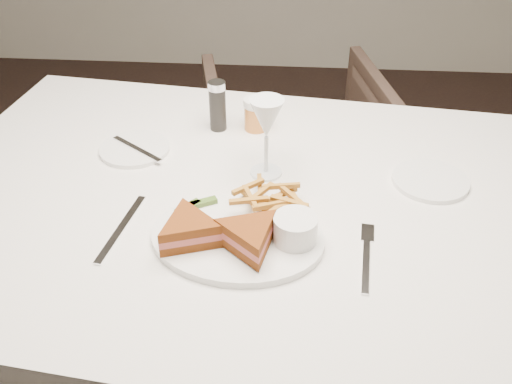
{
  "coord_description": "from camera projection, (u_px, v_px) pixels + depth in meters",
  "views": [
    {
      "loc": [
        0.18,
        -0.86,
        1.43
      ],
      "look_at": [
        0.12,
        0.03,
        0.8
      ],
      "focal_mm": 40.0,
      "sensor_mm": 36.0,
      "label": 1
    }
  ],
  "objects": [
    {
      "name": "table_setting",
      "position": [
        249.0,
        195.0,
        1.1
      ],
      "size": [
        0.81,
        0.67,
        0.18
      ],
      "color": "white",
      "rests_on": "table"
    },
    {
      "name": "chair_far",
      "position": [
        295.0,
        143.0,
        2.15
      ],
      "size": [
        0.75,
        0.72,
        0.66
      ],
      "primitive_type": "imported",
      "rotation": [
        0.0,
        0.0,
        3.36
      ],
      "color": "#49362C",
      "rests_on": "ground"
    },
    {
      "name": "table",
      "position": [
        258.0,
        323.0,
        1.38
      ],
      "size": [
        1.52,
        1.11,
        0.75
      ],
      "primitive_type": "cube",
      "rotation": [
        0.0,
        0.0,
        -0.12
      ],
      "color": "silver",
      "rests_on": "ground"
    }
  ]
}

